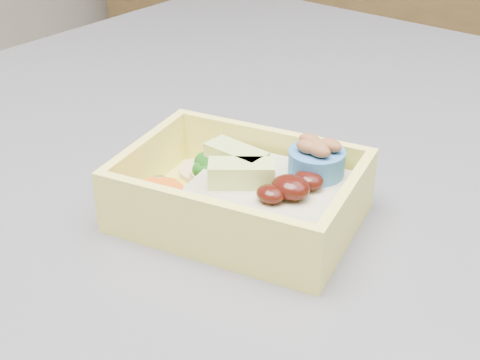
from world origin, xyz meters
The scene contains 1 object.
bento_box centered at (-0.17, -0.19, 0.94)m, with size 0.18×0.15×0.06m.
Camera 1 is at (0.08, -0.50, 1.18)m, focal length 50.00 mm.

